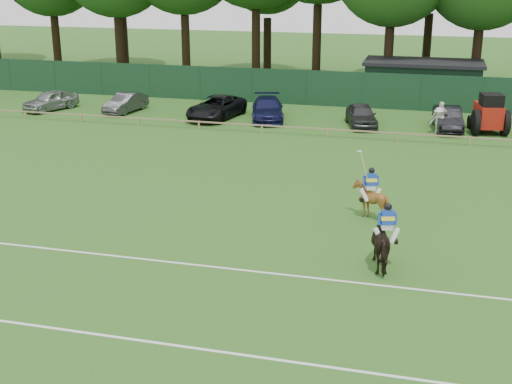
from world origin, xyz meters
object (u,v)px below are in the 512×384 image
(utility_shed, at_px, (422,82))
(sedan_navy, at_px, (268,109))
(horse_chestnut, at_px, (370,200))
(sedan_grey, at_px, (126,103))
(spectator_mid, at_px, (440,118))
(estate_black, at_px, (448,119))
(spectator_left, at_px, (438,121))
(suv_black, at_px, (216,107))
(hatch_grey, at_px, (361,115))
(sedan_silver, at_px, (51,100))
(horse_dark, at_px, (386,243))
(tractor, at_px, (489,114))

(utility_shed, bearing_deg, sedan_navy, -138.63)
(horse_chestnut, height_order, sedan_grey, horse_chestnut)
(horse_chestnut, distance_m, spectator_mid, 15.66)
(horse_chestnut, xyz_separation_m, estate_black, (3.13, 16.50, -0.05))
(spectator_left, bearing_deg, suv_black, -167.98)
(suv_black, bearing_deg, estate_black, 10.91)
(hatch_grey, height_order, spectator_mid, spectator_mid)
(horse_chestnut, relative_size, hatch_grey, 0.37)
(hatch_grey, bearing_deg, sedan_navy, 161.70)
(sedan_silver, distance_m, utility_shed, 26.45)
(horse_dark, bearing_deg, sedan_silver, -54.53)
(horse_dark, relative_size, sedan_grey, 0.53)
(hatch_grey, bearing_deg, spectator_mid, -24.41)
(sedan_grey, bearing_deg, suv_black, 6.00)
(suv_black, distance_m, sedan_navy, 3.39)
(sedan_navy, xyz_separation_m, utility_shed, (9.53, 8.39, 0.83))
(sedan_navy, height_order, tractor, tractor)
(suv_black, height_order, spectator_mid, spectator_mid)
(sedan_navy, relative_size, spectator_mid, 2.53)
(spectator_mid, height_order, utility_shed, utility_shed)
(horse_dark, relative_size, spectator_mid, 1.07)
(tractor, bearing_deg, hatch_grey, 171.11)
(sedan_navy, bearing_deg, estate_black, -14.78)
(sedan_grey, relative_size, spectator_mid, 2.01)
(hatch_grey, relative_size, spectator_left, 2.56)
(estate_black, distance_m, spectator_left, 1.33)
(horse_dark, distance_m, sedan_silver, 31.87)
(sedan_silver, height_order, estate_black, estate_black)
(suv_black, bearing_deg, spectator_mid, 6.64)
(suv_black, bearing_deg, utility_shed, 43.81)
(utility_shed, bearing_deg, suv_black, -145.75)
(spectator_left, height_order, spectator_mid, spectator_mid)
(sedan_grey, relative_size, sedan_navy, 0.79)
(horse_dark, bearing_deg, horse_chestnut, -92.89)
(utility_shed, bearing_deg, tractor, -64.56)
(sedan_navy, distance_m, spectator_left, 10.82)
(sedan_navy, bearing_deg, horse_chestnut, -78.22)
(sedan_navy, distance_m, spectator_mid, 10.91)
(hatch_grey, bearing_deg, horse_dark, -96.81)
(horse_chestnut, distance_m, spectator_left, 15.52)
(suv_black, height_order, spectator_left, spectator_left)
(sedan_grey, xyz_separation_m, estate_black, (21.25, 0.09, 0.06))
(sedan_silver, xyz_separation_m, hatch_grey, (21.38, 0.40, 0.00))
(sedan_silver, bearing_deg, horse_dark, -17.78)
(horse_dark, relative_size, horse_chestnut, 1.37)
(estate_black, xyz_separation_m, spectator_mid, (-0.47, -1.07, 0.26))
(spectator_mid, bearing_deg, estate_black, 37.65)
(suv_black, xyz_separation_m, utility_shed, (12.90, 8.78, 0.82))
(horse_dark, relative_size, utility_shed, 0.25)
(sedan_grey, height_order, hatch_grey, hatch_grey)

